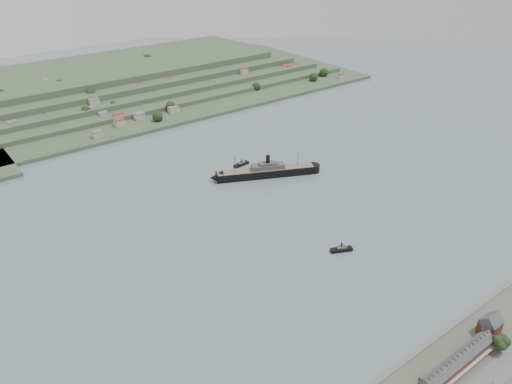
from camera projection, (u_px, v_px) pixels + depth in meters
ground at (269, 227)px, 382.45m from camera, size 1400.00×1400.00×0.00m
near_shore at (500, 384)px, 251.69m from camera, size 220.00×80.00×2.60m
terrace_row at (457, 363)px, 256.63m from camera, size 55.60×9.80×11.07m
gabled_building at (490, 325)px, 278.80m from camera, size 10.40×10.18×14.09m
far_peninsula at (101, 87)px, 665.89m from camera, size 760.00×309.00×30.00m
steamship at (263, 172)px, 456.74m from camera, size 97.12×52.84×24.90m
tugboat at (341, 249)px, 354.25m from camera, size 16.22×10.49×7.16m
ferry_east at (241, 164)px, 479.02m from camera, size 17.24×6.77×6.29m
fig_tree at (502, 342)px, 266.49m from camera, size 9.88×8.56×11.02m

